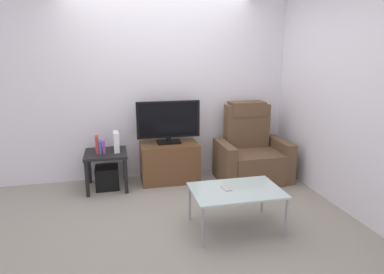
% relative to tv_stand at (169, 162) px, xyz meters
% --- Properties ---
extents(ground_plane, '(6.40, 6.40, 0.00)m').
position_rel_tv_stand_xyz_m(ground_plane, '(-0.06, -0.83, -0.27)').
color(ground_plane, gray).
extents(wall_back, '(6.40, 0.06, 2.60)m').
position_rel_tv_stand_xyz_m(wall_back, '(-0.06, 0.30, 1.03)').
color(wall_back, silver).
rests_on(wall_back, ground).
extents(wall_side, '(0.06, 4.48, 2.60)m').
position_rel_tv_stand_xyz_m(wall_side, '(1.82, -0.83, 1.03)').
color(wall_side, silver).
rests_on(wall_side, ground).
extents(tv_stand, '(0.79, 0.48, 0.54)m').
position_rel_tv_stand_xyz_m(tv_stand, '(0.00, 0.00, 0.00)').
color(tv_stand, brown).
rests_on(tv_stand, ground).
extents(television, '(0.87, 0.20, 0.59)m').
position_rel_tv_stand_xyz_m(television, '(0.00, 0.02, 0.58)').
color(television, black).
rests_on(television, tv_stand).
extents(recliner_armchair, '(0.98, 0.78, 1.08)m').
position_rel_tv_stand_xyz_m(recliner_armchair, '(1.15, -0.17, 0.10)').
color(recliner_armchair, brown).
rests_on(recliner_armchair, ground).
extents(side_table, '(0.54, 0.54, 0.50)m').
position_rel_tv_stand_xyz_m(side_table, '(-0.85, -0.09, 0.14)').
color(side_table, black).
rests_on(side_table, ground).
extents(subwoofer_box, '(0.30, 0.30, 0.30)m').
position_rel_tv_stand_xyz_m(subwoofer_box, '(-0.85, -0.09, -0.12)').
color(subwoofer_box, black).
rests_on(subwoofer_box, ground).
extents(book_leftmost, '(0.04, 0.11, 0.23)m').
position_rel_tv_stand_xyz_m(book_leftmost, '(-0.95, -0.11, 0.34)').
color(book_leftmost, red).
rests_on(book_leftmost, side_table).
extents(book_middle, '(0.03, 0.13, 0.17)m').
position_rel_tv_stand_xyz_m(book_middle, '(-0.92, -0.11, 0.31)').
color(book_middle, '#3366B2').
rests_on(book_middle, side_table).
extents(book_rightmost, '(0.03, 0.11, 0.17)m').
position_rel_tv_stand_xyz_m(book_rightmost, '(-0.87, -0.11, 0.31)').
color(book_rightmost, purple).
rests_on(book_rightmost, side_table).
extents(game_console, '(0.07, 0.20, 0.26)m').
position_rel_tv_stand_xyz_m(game_console, '(-0.71, -0.08, 0.36)').
color(game_console, white).
rests_on(game_console, side_table).
extents(coffee_table, '(0.90, 0.60, 0.43)m').
position_rel_tv_stand_xyz_m(coffee_table, '(0.44, -1.48, 0.13)').
color(coffee_table, '#B2C6C1').
rests_on(coffee_table, ground).
extents(cell_phone, '(0.09, 0.16, 0.01)m').
position_rel_tv_stand_xyz_m(cell_phone, '(0.35, -1.43, 0.16)').
color(cell_phone, '#B7B7BC').
rests_on(cell_phone, coffee_table).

